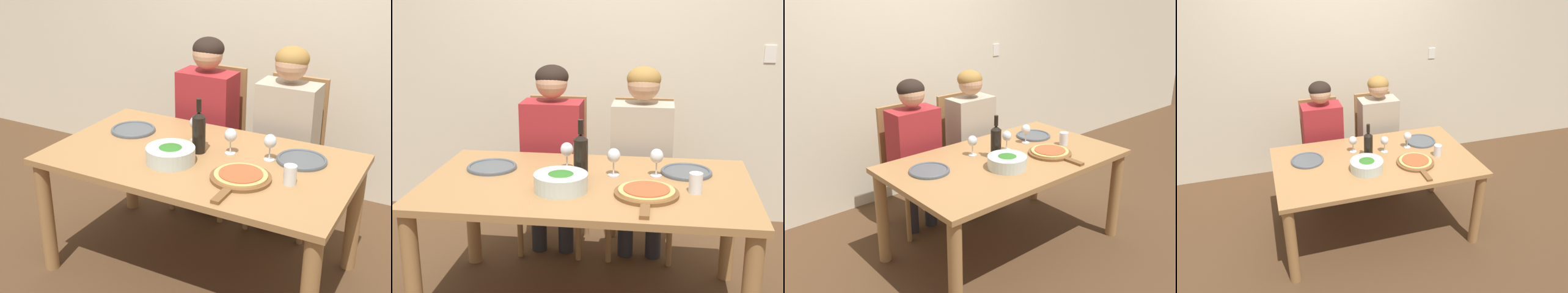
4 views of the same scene
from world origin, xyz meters
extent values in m
plane|color=#4C331E|center=(0.00, 0.00, 0.00)|extent=(40.00, 40.00, 0.00)
cube|color=beige|center=(0.00, 1.35, 1.35)|extent=(10.00, 0.05, 2.70)
cube|color=white|center=(1.10, 1.32, 1.25)|extent=(0.08, 0.01, 0.12)
cube|color=#9E7042|center=(0.00, 0.00, 0.71)|extent=(1.68, 0.97, 0.04)
cylinder|color=#9E7042|center=(-0.78, -0.42, 0.34)|extent=(0.08, 0.08, 0.69)
cylinder|color=#9E7042|center=(0.78, -0.42, 0.34)|extent=(0.08, 0.08, 0.69)
cylinder|color=#9E7042|center=(-0.78, 0.42, 0.34)|extent=(0.08, 0.08, 0.69)
cylinder|color=#9E7042|center=(0.78, 0.42, 0.34)|extent=(0.08, 0.08, 0.69)
cube|color=#9E7042|center=(-0.32, 0.72, 0.44)|extent=(0.42, 0.42, 0.04)
cube|color=#9E7042|center=(-0.32, 0.92, 0.73)|extent=(0.38, 0.03, 0.54)
cylinder|color=#9E7042|center=(-0.51, 0.53, 0.21)|extent=(0.04, 0.04, 0.42)
cylinder|color=#9E7042|center=(-0.13, 0.53, 0.21)|extent=(0.04, 0.04, 0.42)
cylinder|color=#9E7042|center=(-0.51, 0.91, 0.21)|extent=(0.04, 0.04, 0.42)
cylinder|color=#9E7042|center=(-0.13, 0.91, 0.21)|extent=(0.04, 0.04, 0.42)
cube|color=#9E7042|center=(0.25, 0.72, 0.44)|extent=(0.42, 0.42, 0.04)
cube|color=#9E7042|center=(0.25, 0.92, 0.73)|extent=(0.38, 0.03, 0.54)
cylinder|color=#9E7042|center=(0.06, 0.53, 0.21)|extent=(0.04, 0.04, 0.42)
cylinder|color=#9E7042|center=(0.44, 0.53, 0.21)|extent=(0.04, 0.04, 0.42)
cylinder|color=#9E7042|center=(0.06, 0.91, 0.21)|extent=(0.04, 0.04, 0.42)
cylinder|color=#9E7042|center=(0.44, 0.91, 0.21)|extent=(0.04, 0.04, 0.42)
cylinder|color=#28282D|center=(-0.41, 0.64, 0.23)|extent=(0.10, 0.10, 0.46)
cylinder|color=#28282D|center=(-0.23, 0.64, 0.23)|extent=(0.10, 0.10, 0.46)
cube|color=maroon|center=(-0.32, 0.70, 0.73)|extent=(0.38, 0.22, 0.54)
cylinder|color=maroon|center=(-0.52, 0.46, 0.58)|extent=(0.07, 0.31, 0.14)
cylinder|color=maroon|center=(-0.12, 0.46, 0.58)|extent=(0.07, 0.31, 0.14)
sphere|color=tan|center=(-0.32, 0.70, 1.12)|extent=(0.20, 0.20, 0.20)
ellipsoid|color=black|center=(-0.32, 0.71, 1.16)|extent=(0.21, 0.21, 0.15)
cylinder|color=#28282D|center=(0.16, 0.64, 0.23)|extent=(0.10, 0.10, 0.46)
cylinder|color=#28282D|center=(0.34, 0.64, 0.23)|extent=(0.10, 0.10, 0.46)
cube|color=tan|center=(0.25, 0.70, 0.73)|extent=(0.38, 0.22, 0.54)
cylinder|color=tan|center=(0.05, 0.46, 0.58)|extent=(0.07, 0.31, 0.14)
cylinder|color=tan|center=(0.45, 0.46, 0.58)|extent=(0.07, 0.31, 0.14)
sphere|color=tan|center=(0.25, 0.70, 1.12)|extent=(0.20, 0.20, 0.20)
ellipsoid|color=olive|center=(0.25, 0.71, 1.16)|extent=(0.21, 0.21, 0.15)
cylinder|color=black|center=(-0.04, 0.06, 0.83)|extent=(0.08, 0.08, 0.21)
cone|color=black|center=(-0.04, 0.06, 0.95)|extent=(0.08, 0.08, 0.03)
cylinder|color=black|center=(-0.04, 0.06, 1.00)|extent=(0.03, 0.03, 0.07)
cylinder|color=silver|center=(-0.11, -0.14, 0.77)|extent=(0.27, 0.27, 0.09)
ellipsoid|color=#2D6B23|center=(-0.11, -0.14, 0.77)|extent=(0.22, 0.22, 0.09)
cylinder|color=#4C5156|center=(-0.55, 0.15, 0.73)|extent=(0.28, 0.28, 0.01)
torus|color=#4C5156|center=(-0.55, 0.15, 0.74)|extent=(0.27, 0.27, 0.02)
cylinder|color=#4C5156|center=(0.51, 0.21, 0.73)|extent=(0.28, 0.28, 0.01)
torus|color=#4C5156|center=(0.51, 0.21, 0.74)|extent=(0.27, 0.27, 0.02)
cylinder|color=brown|center=(0.31, -0.15, 0.73)|extent=(0.31, 0.31, 0.02)
cube|color=brown|center=(0.31, -0.37, 0.73)|extent=(0.04, 0.14, 0.02)
cylinder|color=tan|center=(0.31, -0.15, 0.75)|extent=(0.27, 0.27, 0.01)
cylinder|color=#AD4C28|center=(0.31, -0.15, 0.76)|extent=(0.22, 0.22, 0.01)
cylinder|color=silver|center=(-0.14, 0.20, 0.73)|extent=(0.06, 0.06, 0.01)
cylinder|color=silver|center=(-0.14, 0.20, 0.77)|extent=(0.01, 0.01, 0.07)
ellipsoid|color=silver|center=(-0.14, 0.20, 0.84)|extent=(0.07, 0.07, 0.08)
ellipsoid|color=maroon|center=(-0.14, 0.20, 0.83)|extent=(0.06, 0.06, 0.03)
cylinder|color=silver|center=(0.35, 0.14, 0.73)|extent=(0.06, 0.06, 0.01)
cylinder|color=silver|center=(0.35, 0.14, 0.77)|extent=(0.01, 0.01, 0.07)
ellipsoid|color=silver|center=(0.35, 0.14, 0.84)|extent=(0.07, 0.07, 0.08)
ellipsoid|color=maroon|center=(0.35, 0.14, 0.83)|extent=(0.06, 0.06, 0.03)
cylinder|color=silver|center=(0.13, 0.12, 0.73)|extent=(0.06, 0.06, 0.01)
cylinder|color=silver|center=(0.13, 0.12, 0.77)|extent=(0.01, 0.01, 0.07)
ellipsoid|color=silver|center=(0.13, 0.12, 0.84)|extent=(0.07, 0.07, 0.08)
ellipsoid|color=maroon|center=(0.13, 0.12, 0.83)|extent=(0.06, 0.06, 0.03)
cylinder|color=silver|center=(0.54, -0.08, 0.78)|extent=(0.07, 0.07, 0.10)
camera|label=1|loc=(1.28, -2.42, 1.95)|focal=50.00mm
camera|label=2|loc=(0.36, -2.61, 1.67)|focal=50.00mm
camera|label=3|loc=(-2.10, -2.20, 1.92)|focal=42.00mm
camera|label=4|loc=(-0.84, -2.69, 2.32)|focal=35.00mm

